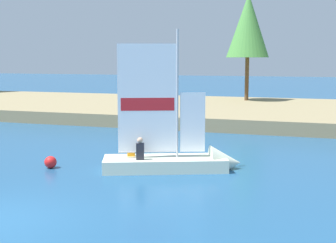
{
  "coord_description": "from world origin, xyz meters",
  "views": [
    {
      "loc": [
        7.49,
        -9.06,
        3.97
      ],
      "look_at": [
        1.19,
        10.3,
        1.2
      ],
      "focal_mm": 49.18,
      "sensor_mm": 36.0,
      "label": 1
    }
  ],
  "objects": [
    {
      "name": "shoreline_tree_midleft",
      "position": [
        2.21,
        27.07,
        6.51
      ],
      "size": [
        3.28,
        3.28,
        8.21
      ],
      "color": "brown",
      "rests_on": "shore_bank"
    },
    {
      "name": "shore_bank",
      "position": [
        0.0,
        22.68,
        0.38
      ],
      "size": [
        80.0,
        15.02,
        0.76
      ],
      "primitive_type": "cube",
      "color": "#897A56",
      "rests_on": "ground"
    },
    {
      "name": "channel_buoy",
      "position": [
        -1.71,
        5.28,
        0.22
      ],
      "size": [
        0.45,
        0.45,
        0.45
      ],
      "primitive_type": "sphere",
      "color": "red",
      "rests_on": "ground"
    },
    {
      "name": "sailboat",
      "position": [
        3.06,
        6.57,
        0.39
      ],
      "size": [
        5.11,
        3.09,
        5.42
      ],
      "rotation": [
        0.0,
        0.0,
        0.38
      ],
      "color": "silver",
      "rests_on": "ground"
    }
  ]
}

